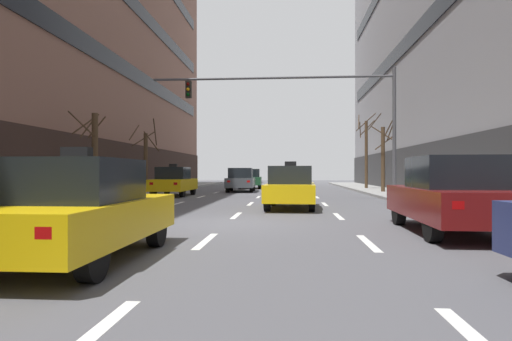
% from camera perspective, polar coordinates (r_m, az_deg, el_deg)
% --- Properties ---
extents(ground_plane, '(120.00, 120.00, 0.00)m').
position_cam_1_polar(ground_plane, '(11.65, -3.83, -6.99)').
color(ground_plane, '#515156').
extents(lane_stripe_l1_s3, '(0.16, 2.00, 0.01)m').
position_cam_1_polar(lane_stripe_l1_s3, '(9.83, -25.44, -8.22)').
color(lane_stripe_l1_s3, silver).
rests_on(lane_stripe_l1_s3, ground).
extents(lane_stripe_l1_s4, '(0.16, 2.00, 0.01)m').
position_cam_1_polar(lane_stripe_l1_s4, '(14.36, -15.42, -5.68)').
color(lane_stripe_l1_s4, silver).
rests_on(lane_stripe_l1_s4, ground).
extents(lane_stripe_l1_s5, '(0.16, 2.00, 0.01)m').
position_cam_1_polar(lane_stripe_l1_s5, '(19.12, -10.33, -4.31)').
color(lane_stripe_l1_s5, silver).
rests_on(lane_stripe_l1_s5, ground).
extents(lane_stripe_l1_s6, '(0.16, 2.00, 0.01)m').
position_cam_1_polar(lane_stripe_l1_s6, '(23.98, -7.30, -3.48)').
color(lane_stripe_l1_s6, silver).
rests_on(lane_stripe_l1_s6, ground).
extents(lane_stripe_l1_s7, '(0.16, 2.00, 0.01)m').
position_cam_1_polar(lane_stripe_l1_s7, '(28.89, -5.29, -2.92)').
color(lane_stripe_l1_s7, silver).
rests_on(lane_stripe_l1_s7, ground).
extents(lane_stripe_l1_s8, '(0.16, 2.00, 0.01)m').
position_cam_1_polar(lane_stripe_l1_s8, '(33.82, -3.87, -2.52)').
color(lane_stripe_l1_s8, silver).
rests_on(lane_stripe_l1_s8, ground).
extents(lane_stripe_l1_s9, '(0.16, 2.00, 0.01)m').
position_cam_1_polar(lane_stripe_l1_s9, '(38.78, -2.81, -2.22)').
color(lane_stripe_l1_s9, silver).
rests_on(lane_stripe_l1_s9, ground).
extents(lane_stripe_l1_s10, '(0.16, 2.00, 0.01)m').
position_cam_1_polar(lane_stripe_l1_s10, '(43.74, -2.00, -1.99)').
color(lane_stripe_l1_s10, silver).
rests_on(lane_stripe_l1_s10, ground).
extents(lane_stripe_l2_s2, '(0.16, 2.00, 0.01)m').
position_cam_1_polar(lane_stripe_l2_s2, '(4.06, -21.20, -19.97)').
color(lane_stripe_l2_s2, silver).
rests_on(lane_stripe_l2_s2, ground).
extents(lane_stripe_l2_s3, '(0.16, 2.00, 0.01)m').
position_cam_1_polar(lane_stripe_l2_s3, '(8.72, -6.68, -9.27)').
color(lane_stripe_l2_s3, silver).
rests_on(lane_stripe_l2_s3, ground).
extents(lane_stripe_l2_s4, '(0.16, 2.00, 0.01)m').
position_cam_1_polar(lane_stripe_l2_s4, '(13.62, -2.63, -5.99)').
color(lane_stripe_l2_s4, silver).
rests_on(lane_stripe_l2_s4, ground).
extents(lane_stripe_l2_s5, '(0.16, 2.00, 0.01)m').
position_cam_1_polar(lane_stripe_l2_s5, '(18.57, -0.75, -4.44)').
color(lane_stripe_l2_s5, silver).
rests_on(lane_stripe_l2_s5, ground).
extents(lane_stripe_l2_s6, '(0.16, 2.00, 0.01)m').
position_cam_1_polar(lane_stripe_l2_s6, '(23.55, 0.34, -3.54)').
color(lane_stripe_l2_s6, silver).
rests_on(lane_stripe_l2_s6, ground).
extents(lane_stripe_l2_s7, '(0.16, 2.00, 0.01)m').
position_cam_1_polar(lane_stripe_l2_s7, '(28.53, 1.04, -2.95)').
color(lane_stripe_l2_s7, silver).
rests_on(lane_stripe_l2_s7, ground).
extents(lane_stripe_l2_s8, '(0.16, 2.00, 0.01)m').
position_cam_1_polar(lane_stripe_l2_s8, '(33.52, 1.53, -2.54)').
color(lane_stripe_l2_s8, silver).
rests_on(lane_stripe_l2_s8, ground).
extents(lane_stripe_l2_s9, '(0.16, 2.00, 0.01)m').
position_cam_1_polar(lane_stripe_l2_s9, '(38.51, 1.90, -2.24)').
color(lane_stripe_l2_s9, silver).
rests_on(lane_stripe_l2_s9, ground).
extents(lane_stripe_l2_s10, '(0.16, 2.00, 0.01)m').
position_cam_1_polar(lane_stripe_l2_s10, '(43.50, 2.18, -2.00)').
color(lane_stripe_l2_s10, silver).
rests_on(lane_stripe_l2_s10, ground).
extents(lane_stripe_l3_s3, '(0.16, 2.00, 0.01)m').
position_cam_1_polar(lane_stripe_l3_s3, '(8.70, 14.70, -9.28)').
color(lane_stripe_l3_s3, silver).
rests_on(lane_stripe_l3_s3, ground).
extents(lane_stripe_l3_s4, '(0.16, 2.00, 0.01)m').
position_cam_1_polar(lane_stripe_l3_s4, '(13.61, 10.89, -5.99)').
color(lane_stripe_l3_s4, silver).
rests_on(lane_stripe_l3_s4, ground).
extents(lane_stripe_l3_s5, '(0.16, 2.00, 0.01)m').
position_cam_1_polar(lane_stripe_l3_s5, '(18.56, 9.13, -4.44)').
color(lane_stripe_l3_s5, silver).
rests_on(lane_stripe_l3_s5, ground).
extents(lane_stripe_l3_s6, '(0.16, 2.00, 0.01)m').
position_cam_1_polar(lane_stripe_l3_s6, '(23.54, 8.11, -3.54)').
color(lane_stripe_l3_s6, silver).
rests_on(lane_stripe_l3_s6, ground).
extents(lane_stripe_l3_s7, '(0.16, 2.00, 0.01)m').
position_cam_1_polar(lane_stripe_l3_s7, '(28.52, 7.45, -2.95)').
color(lane_stripe_l3_s7, silver).
rests_on(lane_stripe_l3_s7, ground).
extents(lane_stripe_l3_s8, '(0.16, 2.00, 0.01)m').
position_cam_1_polar(lane_stripe_l3_s8, '(33.51, 6.99, -2.54)').
color(lane_stripe_l3_s8, silver).
rests_on(lane_stripe_l3_s8, ground).
extents(lane_stripe_l3_s9, '(0.16, 2.00, 0.01)m').
position_cam_1_polar(lane_stripe_l3_s9, '(38.50, 6.65, -2.24)').
color(lane_stripe_l3_s9, silver).
rests_on(lane_stripe_l3_s9, ground).
extents(lane_stripe_l3_s10, '(0.16, 2.00, 0.01)m').
position_cam_1_polar(lane_stripe_l3_s10, '(43.50, 6.38, -2.00)').
color(lane_stripe_l3_s10, silver).
rests_on(lane_stripe_l3_s10, ground).
extents(taxi_driving_0, '(1.96, 4.33, 1.77)m').
position_cam_1_polar(taxi_driving_0, '(16.22, 4.63, -2.28)').
color(taxi_driving_0, black).
rests_on(taxi_driving_0, ground).
extents(car_driving_1, '(2.01, 4.43, 1.63)m').
position_cam_1_polar(car_driving_1, '(11.62, -30.07, -3.00)').
color(car_driving_1, black).
rests_on(car_driving_1, ground).
extents(car_driving_2, '(1.99, 4.40, 1.62)m').
position_cam_1_polar(car_driving_2, '(35.78, -0.77, -1.12)').
color(car_driving_2, black).
rests_on(car_driving_2, ground).
extents(taxi_driving_3, '(1.78, 4.23, 1.76)m').
position_cam_1_polar(taxi_driving_3, '(7.19, -22.21, -4.95)').
color(taxi_driving_3, black).
rests_on(taxi_driving_3, ground).
extents(taxi_driving_4, '(1.88, 4.43, 1.83)m').
position_cam_1_polar(taxi_driving_4, '(25.08, -10.85, -1.47)').
color(taxi_driving_4, black).
rests_on(taxi_driving_4, ground).
extents(car_driving_5, '(2.00, 4.47, 1.65)m').
position_cam_1_polar(car_driving_5, '(29.90, -2.02, -1.28)').
color(car_driving_5, black).
rests_on(car_driving_5, ground).
extents(taxi_driving_6, '(1.82, 4.25, 1.76)m').
position_cam_1_polar(taxi_driving_6, '(35.03, 4.38, -1.17)').
color(taxi_driving_6, black).
rests_on(taxi_driving_6, ground).
extents(car_parked_1, '(2.02, 4.64, 1.73)m').
position_cam_1_polar(car_parked_1, '(10.63, 24.62, -3.03)').
color(car_parked_1, black).
rests_on(car_parked_1, ground).
extents(traffic_signal_0, '(12.04, 0.35, 6.34)m').
position_cam_1_polar(traffic_signal_0, '(21.56, 7.64, 8.71)').
color(traffic_signal_0, '#4C4C51').
rests_on(traffic_signal_0, sidewalk_right).
extents(street_tree_0, '(1.93, 1.93, 4.66)m').
position_cam_1_polar(street_tree_0, '(28.80, -14.45, 1.50)').
color(street_tree_0, '#4C3823').
rests_on(street_tree_0, sidewalk_left).
extents(street_tree_1, '(1.62, 1.64, 4.54)m').
position_cam_1_polar(street_tree_1, '(28.41, 16.56, 1.78)').
color(street_tree_1, '#4C3823').
rests_on(street_tree_1, sidewalk_right).
extents(street_tree_2, '(1.78, 1.56, 5.89)m').
position_cam_1_polar(street_tree_2, '(34.22, 14.43, 2.60)').
color(street_tree_2, '#4C3823').
rests_on(street_tree_2, sidewalk_right).
extents(street_tree_3, '(1.62, 2.13, 4.16)m').
position_cam_1_polar(street_tree_3, '(21.99, -20.71, 2.21)').
color(street_tree_3, '#4C3823').
rests_on(street_tree_3, sidewalk_left).
extents(pedestrian_0, '(0.32, 0.49, 1.68)m').
position_cam_1_polar(pedestrian_0, '(16.43, 25.24, -1.11)').
color(pedestrian_0, black).
rests_on(pedestrian_0, sidewalk_right).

